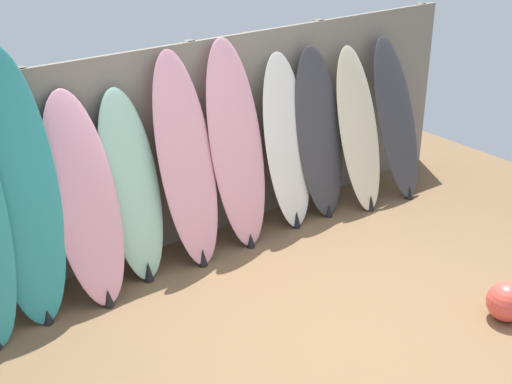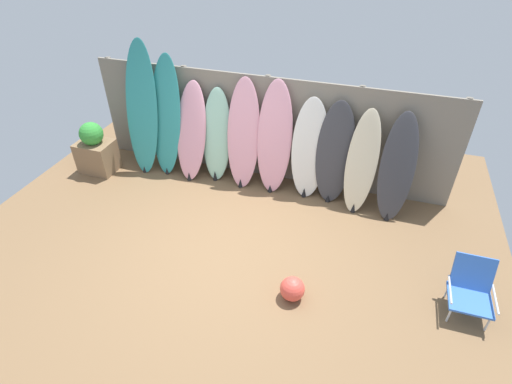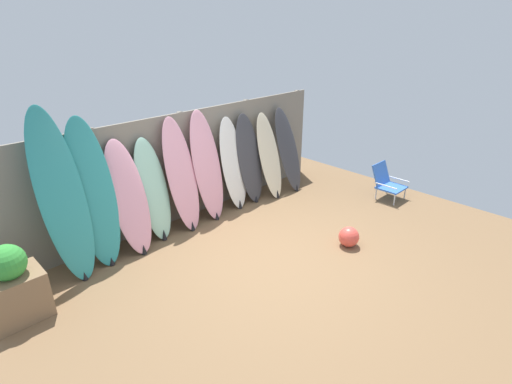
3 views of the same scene
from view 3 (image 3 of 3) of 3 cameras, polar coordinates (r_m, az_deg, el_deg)
ground at (r=5.78m, az=2.24°, el=-9.61°), size 7.68×7.68×0.00m
fence_back at (r=6.76m, az=-10.13°, el=3.69°), size 6.08×0.11×1.80m
surfboard_teal_0 at (r=5.52m, az=-25.97°, el=-0.77°), size 0.61×0.60×2.24m
surfboard_teal_1 at (r=5.73m, az=-22.18°, el=-0.32°), size 0.61×0.56×2.04m
surfboard_pink_2 at (r=5.94m, az=-17.71°, el=-0.86°), size 0.53×0.61×1.65m
surfboard_seafoam_3 at (r=6.19m, az=-14.47°, el=0.18°), size 0.52×0.46×1.58m
surfboard_pink_4 at (r=6.35m, az=-10.58°, el=2.25°), size 0.58×0.53×1.81m
surfboard_pink_5 at (r=6.64m, az=-6.98°, el=3.61°), size 0.60×0.52×1.84m
surfboard_white_6 at (r=7.02m, az=-3.25°, el=3.93°), size 0.61×0.45×1.63m
surfboard_charcoal_7 at (r=7.27m, az=-0.93°, el=4.71°), size 0.61×0.46×1.63m
surfboard_cream_8 at (r=7.51m, az=1.94°, el=5.04°), size 0.49×0.57×1.57m
surfboard_charcoal_9 at (r=7.86m, az=4.61°, el=5.99°), size 0.52×0.63×1.60m
beach_chair at (r=7.93m, az=18.17°, el=1.44°), size 0.50×0.56×0.65m
planter_box at (r=5.31m, az=-31.28°, el=-11.55°), size 0.61×0.48×0.94m
beach_ball at (r=6.18m, az=13.12°, el=-6.25°), size 0.31×0.31×0.31m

